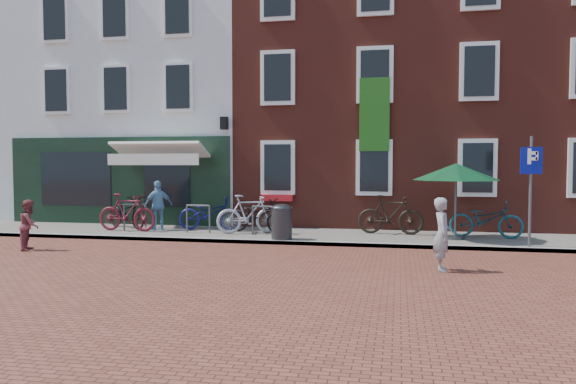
% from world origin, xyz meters
% --- Properties ---
extents(ground, '(80.00, 80.00, 0.00)m').
position_xyz_m(ground, '(0.00, 0.00, 0.00)').
color(ground, brown).
extents(sidewalk, '(24.00, 3.00, 0.10)m').
position_xyz_m(sidewalk, '(1.00, 1.50, 0.05)').
color(sidewalk, slate).
rests_on(sidewalk, ground).
extents(building_stucco, '(8.00, 8.00, 9.00)m').
position_xyz_m(building_stucco, '(-5.00, 7.00, 4.50)').
color(building_stucco, silver).
rests_on(building_stucco, ground).
extents(building_brick_mid, '(6.00, 8.00, 10.00)m').
position_xyz_m(building_brick_mid, '(2.00, 7.00, 5.00)').
color(building_brick_mid, maroon).
rests_on(building_brick_mid, ground).
extents(building_brick_right, '(6.00, 8.00, 10.00)m').
position_xyz_m(building_brick_right, '(8.00, 7.00, 5.00)').
color(building_brick_right, maroon).
rests_on(building_brick_right, ground).
extents(filler_left, '(7.00, 8.00, 9.00)m').
position_xyz_m(filler_left, '(-12.50, 7.00, 4.50)').
color(filler_left, silver).
rests_on(filler_left, ground).
extents(litter_bin, '(0.55, 0.55, 1.01)m').
position_xyz_m(litter_bin, '(1.19, 0.30, 0.62)').
color(litter_bin, '#2F2F31').
rests_on(litter_bin, sidewalk).
extents(parking_sign, '(0.50, 0.08, 2.69)m').
position_xyz_m(parking_sign, '(7.38, 0.24, 1.82)').
color(parking_sign, '#4C4C4F').
rests_on(parking_sign, sidewalk).
extents(parasol, '(2.27, 2.27, 2.13)m').
position_xyz_m(parasol, '(5.73, 1.30, 1.99)').
color(parasol, '#4C4C4F').
rests_on(parasol, sidewalk).
extents(woman, '(0.35, 0.53, 1.46)m').
position_xyz_m(woman, '(5.09, -2.76, 0.73)').
color(woman, gray).
rests_on(woman, ground).
extents(boy, '(0.65, 0.73, 1.24)m').
position_xyz_m(boy, '(-4.67, -2.03, 0.62)').
color(boy, brown).
rests_on(boy, ground).
extents(cafe_person, '(0.89, 0.88, 1.51)m').
position_xyz_m(cafe_person, '(-2.93, 1.60, 0.85)').
color(cafe_person, '#6B97B8').
rests_on(cafe_person, sidewalk).
extents(bicycle_0, '(2.00, 1.54, 1.01)m').
position_xyz_m(bicycle_0, '(-4.13, 1.89, 0.61)').
color(bicycle_0, black).
rests_on(bicycle_0, sidewalk).
extents(bicycle_1, '(1.89, 0.61, 1.12)m').
position_xyz_m(bicycle_1, '(-3.74, 1.17, 0.66)').
color(bicycle_1, '#58141E').
rests_on(bicycle_1, sidewalk).
extents(bicycle_2, '(2.00, 0.95, 1.01)m').
position_xyz_m(bicycle_2, '(-1.42, 1.99, 0.61)').
color(bicycle_2, navy).
rests_on(bicycle_2, sidewalk).
extents(bicycle_3, '(1.92, 1.24, 1.12)m').
position_xyz_m(bicycle_3, '(-0.01, 1.36, 0.66)').
color(bicycle_3, '#A7A7AA').
rests_on(bicycle_3, sidewalk).
extents(bicycle_4, '(2.01, 0.99, 1.01)m').
position_xyz_m(bicycle_4, '(0.18, 1.59, 0.61)').
color(bicycle_4, black).
rests_on(bicycle_4, sidewalk).
extents(bicycle_5, '(1.90, 0.65, 1.12)m').
position_xyz_m(bicycle_5, '(4.02, 1.99, 0.66)').
color(bicycle_5, black).
rests_on(bicycle_5, sidewalk).
extents(bicycle_6, '(2.01, 0.99, 1.01)m').
position_xyz_m(bicycle_6, '(6.58, 1.73, 0.61)').
color(bicycle_6, '#134353').
rests_on(bicycle_6, sidewalk).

